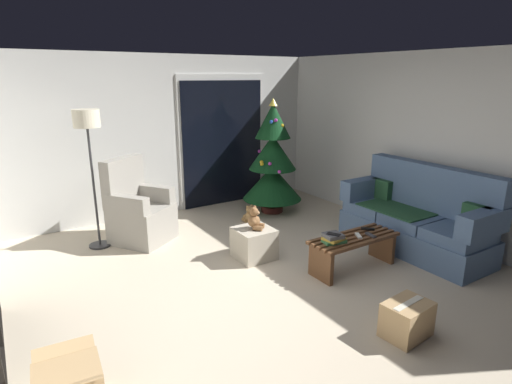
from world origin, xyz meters
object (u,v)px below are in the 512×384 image
(floor_lamp, at_px, (88,132))
(cardboard_box_taped_mid_floor, at_px, (407,319))
(book_stack, at_px, (334,238))
(armchair, at_px, (139,212))
(teddy_bear_chestnut, at_px, (255,219))
(teddy_bear_honey_by_tree, at_px, (249,215))
(remote_graphite, at_px, (371,235))
(coffee_table, at_px, (353,248))
(remote_white, at_px, (358,236))
(remote_black, at_px, (368,229))
(christmas_tree, at_px, (272,163))
(ottoman, at_px, (254,243))
(cell_phone, at_px, (334,234))
(couch, at_px, (417,219))

(floor_lamp, xyz_separation_m, cardboard_box_taped_mid_floor, (1.77, -3.46, -1.35))
(book_stack, height_order, cardboard_box_taped_mid_floor, book_stack)
(armchair, xyz_separation_m, cardboard_box_taped_mid_floor, (1.25, -3.38, -0.25))
(floor_lamp, bearing_deg, teddy_bear_chestnut, -42.85)
(armchair, bearing_deg, teddy_bear_honey_by_tree, -7.49)
(remote_graphite, xyz_separation_m, armchair, (-1.97, 2.29, -0.01))
(book_stack, xyz_separation_m, teddy_bear_chestnut, (-0.48, 0.87, 0.05))
(coffee_table, xyz_separation_m, remote_graphite, (0.17, -0.09, 0.15))
(book_stack, bearing_deg, cardboard_box_taped_mid_floor, -101.16)
(coffee_table, bearing_deg, teddy_bear_honey_by_tree, 95.16)
(remote_white, height_order, armchair, armchair)
(remote_black, distance_m, christmas_tree, 2.22)
(floor_lamp, distance_m, ottoman, 2.45)
(remote_graphite, relative_size, cardboard_box_taped_mid_floor, 0.37)
(book_stack, height_order, teddy_bear_chestnut, teddy_bear_chestnut)
(remote_black, distance_m, armchair, 2.99)
(remote_black, height_order, cardboard_box_taped_mid_floor, remote_black)
(remote_black, xyz_separation_m, cell_phone, (-0.63, -0.08, 0.09))
(coffee_table, bearing_deg, ottoman, 132.29)
(remote_graphite, bearing_deg, remote_black, 62.14)
(remote_graphite, height_order, teddy_bear_honey_by_tree, remote_graphite)
(book_stack, distance_m, armchair, 2.65)
(coffee_table, distance_m, teddy_bear_honey_by_tree, 2.00)
(christmas_tree, bearing_deg, cardboard_box_taped_mid_floor, -105.88)
(floor_lamp, distance_m, teddy_bear_honey_by_tree, 2.57)
(book_stack, bearing_deg, ottoman, 118.98)
(couch, xyz_separation_m, ottoman, (-1.93, 0.88, -0.21))
(christmas_tree, distance_m, armchair, 2.27)
(christmas_tree, bearing_deg, remote_white, -99.64)
(remote_graphite, xyz_separation_m, ottoman, (-0.97, 0.97, -0.22))
(coffee_table, distance_m, cardboard_box_taped_mid_floor, 1.30)
(ottoman, bearing_deg, remote_white, -47.17)
(book_stack, distance_m, ottoman, 1.03)
(remote_graphite, bearing_deg, armchair, 140.64)
(couch, relative_size, floor_lamp, 1.09)
(remote_black, height_order, teddy_bear_honey_by_tree, remote_black)
(book_stack, bearing_deg, teddy_bear_honey_by_tree, 86.10)
(couch, distance_m, armchair, 3.67)
(remote_black, bearing_deg, remote_graphite, 7.06)
(teddy_bear_honey_by_tree, bearing_deg, remote_white, -83.78)
(floor_lamp, bearing_deg, cell_phone, -49.11)
(couch, bearing_deg, cell_phone, -179.76)
(coffee_table, xyz_separation_m, teddy_bear_chestnut, (-0.79, 0.87, 0.23))
(book_stack, xyz_separation_m, cell_phone, (-0.02, -0.01, 0.05))
(coffee_table, height_order, christmas_tree, christmas_tree)
(couch, relative_size, cell_phone, 13.52)
(remote_graphite, xyz_separation_m, teddy_bear_chestnut, (-0.97, 0.96, 0.09))
(floor_lamp, distance_m, cardboard_box_taped_mid_floor, 4.12)
(remote_white, xyz_separation_m, teddy_bear_honey_by_tree, (-0.22, 2.02, -0.29))
(armchair, bearing_deg, teddy_bear_chestnut, -52.90)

